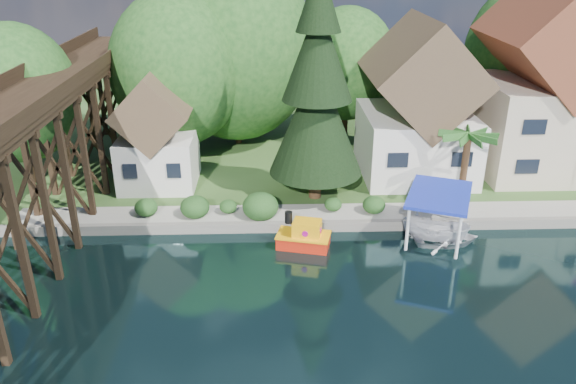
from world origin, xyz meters
name	(u,v)px	position (x,y,z in m)	size (l,w,h in m)	color
ground	(343,310)	(0.00, 0.00, 0.00)	(140.00, 140.00, 0.00)	black
bank	(303,109)	(0.00, 34.00, 0.25)	(140.00, 52.00, 0.50)	#2A461C
seawall	(393,225)	(4.00, 8.00, 0.31)	(60.00, 0.40, 0.62)	slate
promenade	(421,212)	(6.00, 9.30, 0.53)	(50.00, 2.60, 0.06)	gray
trestle_bridge	(22,169)	(-16.00, 5.17, 5.35)	(4.12, 44.18, 9.30)	black
house_left	(418,110)	(7.00, 16.00, 5.14)	(7.64, 8.64, 11.02)	silver
house_center	(545,90)	(16.00, 16.50, 6.42)	(8.65, 9.18, 13.89)	#C0AF96
shed	(157,138)	(-11.00, 14.50, 3.83)	(5.09, 5.40, 7.85)	silver
bg_trees	(326,65)	(1.00, 21.25, 7.29)	(49.90, 13.30, 10.57)	#382314
shrubs	(251,204)	(-4.60, 9.26, 1.23)	(15.76, 2.47, 1.70)	#1C4117
conifer	(317,92)	(-0.46, 11.86, 7.55)	(5.95, 5.95, 14.65)	#382314
palm_tree	(468,138)	(8.83, 10.64, 4.88)	(3.78, 3.78, 5.02)	#382314
tugboat	(304,237)	(-1.50, 6.11, 0.65)	(3.29, 2.30, 2.16)	red
boat_white_a	(447,237)	(6.72, 6.23, 0.39)	(2.67, 3.74, 0.77)	silver
boat_canopy	(436,221)	(6.08, 6.47, 1.32)	(4.81, 5.64, 3.07)	silver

